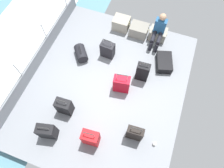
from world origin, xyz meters
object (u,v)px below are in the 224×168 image
Objects in this scene: cargo_crate_1 at (139,30)px; suitcase_2 at (135,133)px; suitcase_3 at (164,62)px; suitcase_4 at (64,107)px; paper_cup at (154,144)px; passenger_seated at (159,30)px; duffel_bag at (81,53)px; suitcase_0 at (91,138)px; suitcase_1 at (47,132)px; suitcase_5 at (108,50)px; suitcase_6 at (142,72)px; cargo_crate_0 at (121,23)px; cargo_crate_2 at (158,34)px; suitcase_7 at (122,84)px.

cargo_crate_1 is 3.36m from suitcase_2.
cargo_crate_1 reaches higher than suitcase_3.
suitcase_4 is 2.49m from paper_cup.
passenger_seated reaches higher than cargo_crate_1.
suitcase_0 is at bearing -60.37° from duffel_bag.
suitcase_1 reaches higher than suitcase_3.
suitcase_6 is at bearing -18.84° from suitcase_5.
suitcase_6 is (-0.06, -1.43, -0.21)m from passenger_seated.
suitcase_1 is 0.94× the size of suitcase_4.
suitcase_2 reaches higher than cargo_crate_0.
suitcase_6 is (-0.51, -0.66, 0.21)m from suitcase_3.
suitcase_2 is at bearing -38.49° from duffel_bag.
suitcase_6 is at bearing -92.47° from passenger_seated.
cargo_crate_2 is 0.75× the size of suitcase_6.
cargo_crate_1 is at bearing -173.96° from cargo_crate_2.
suitcase_1 is at bearing -161.23° from suitcase_2.
cargo_crate_1 is at bearing 59.98° from suitcase_5.
suitcase_2 is at bearing -57.61° from suitcase_7.
suitcase_0 is 2.64m from suitcase_5.
duffel_bag is (-1.40, -1.46, -0.02)m from cargo_crate_1.
suitcase_6 reaches higher than suitcase_5.
suitcase_6 is (1.73, 2.39, 0.04)m from suitcase_1.
suitcase_2 reaches higher than duffel_bag.
suitcase_3 is 1.06× the size of suitcase_5.
passenger_seated is at bearing 104.10° from paper_cup.
suitcase_7 is (0.11, -2.08, 0.11)m from cargo_crate_1.
suitcase_0 is at bearing -101.34° from passenger_seated.
cargo_crate_2 is 0.72× the size of suitcase_2.
passenger_seated reaches higher than cargo_crate_2.
cargo_crate_0 is at bearing 97.67° from suitcase_0.
suitcase_2 is 1.03× the size of suitcase_6.
suitcase_1 is at bearing -85.02° from duffel_bag.
passenger_seated is (0.61, -0.11, 0.36)m from cargo_crate_1.
paper_cup is at bearing -46.09° from suitcase_5.
suitcase_6 is at bearing 100.05° from suitcase_2.
suitcase_0 is (0.51, -3.77, 0.11)m from cargo_crate_0.
suitcase_3 is 1.08× the size of suitcase_4.
suitcase_5 is at bearing -136.58° from cargo_crate_2.
suitcase_1 reaches higher than cargo_crate_1.
suitcase_6 reaches higher than cargo_crate_0.
suitcase_0 reaches higher than paper_cup.
suitcase_7 reaches higher than cargo_crate_2.
duffel_bag is at bearing -117.14° from cargo_crate_0.
suitcase_0 reaches higher than cargo_crate_1.
suitcase_4 is at bearing -136.63° from suitcase_7.
suitcase_3 is 7.63× the size of paper_cup.
suitcase_0 reaches higher than suitcase_6.
suitcase_2 is at bearing 26.04° from suitcase_0.
cargo_crate_1 is 0.83× the size of suitcase_5.
cargo_crate_2 is at bearing 65.89° from suitcase_1.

